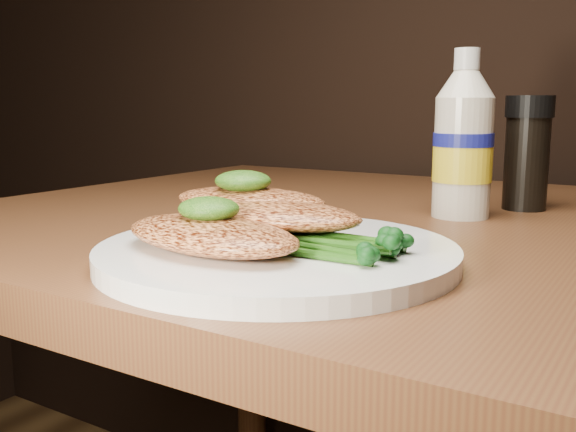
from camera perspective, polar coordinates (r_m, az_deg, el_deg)
The scene contains 9 objects.
plate at distance 0.51m, azimuth -0.94°, elevation -3.32°, with size 0.28×0.28×0.01m, color white.
chicken_front at distance 0.49m, azimuth -6.84°, elevation -1.65°, with size 0.16×0.08×0.03m, color #E68649.
chicken_mid at distance 0.52m, azimuth -1.32°, elevation 0.13°, with size 0.15×0.08×0.02m, color #E68649.
chicken_back at distance 0.56m, azimuth -3.43°, elevation 1.42°, with size 0.14×0.07×0.02m, color #E68649.
pesto_front at distance 0.49m, azimuth -7.00°, elevation 0.65°, with size 0.05×0.04×0.02m, color black.
pesto_back at distance 0.55m, azimuth -4.00°, elevation 3.10°, with size 0.05×0.04×0.02m, color black.
broccolini_bundle at distance 0.49m, azimuth 3.43°, elevation -1.92°, with size 0.13×0.10×0.02m, color #215212, non-canonical shape.
mayo_bottle at distance 0.73m, azimuth 15.23°, elevation 6.97°, with size 0.06×0.06×0.18m, color beige, non-canonical shape.
pepper_grinder at distance 0.81m, azimuth 20.33°, elevation 5.22°, with size 0.05×0.05×0.13m, color black, non-canonical shape.
Camera 1 is at (0.18, 0.38, 0.87)m, focal length 40.30 mm.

